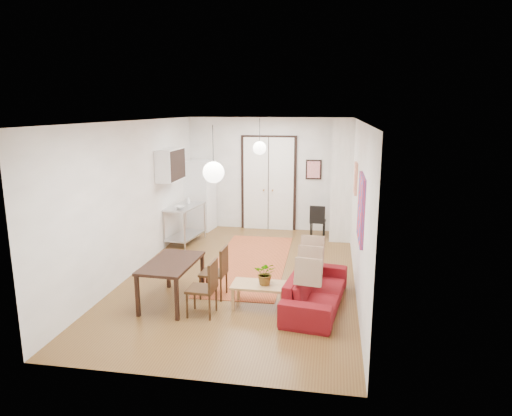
% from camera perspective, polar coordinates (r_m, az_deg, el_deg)
% --- Properties ---
extents(floor, '(7.00, 7.00, 0.00)m').
position_cam_1_polar(floor, '(8.84, -1.67, -8.33)').
color(floor, brown).
rests_on(floor, ground).
extents(ceiling, '(4.20, 7.00, 0.02)m').
position_cam_1_polar(ceiling, '(8.27, -1.80, 10.83)').
color(ceiling, white).
rests_on(ceiling, wall_back).
extents(wall_back, '(4.20, 0.02, 2.90)m').
position_cam_1_polar(wall_back, '(11.84, 1.61, 4.24)').
color(wall_back, white).
rests_on(wall_back, floor).
extents(wall_front, '(4.20, 0.02, 2.90)m').
position_cam_1_polar(wall_front, '(5.16, -9.45, -6.69)').
color(wall_front, white).
rests_on(wall_front, floor).
extents(wall_left, '(0.02, 7.00, 2.90)m').
position_cam_1_polar(wall_left, '(9.08, -14.85, 1.34)').
color(wall_left, white).
rests_on(wall_left, floor).
extents(wall_right, '(0.02, 7.00, 2.90)m').
position_cam_1_polar(wall_right, '(8.29, 12.65, 0.42)').
color(wall_right, white).
rests_on(wall_right, floor).
extents(double_doors, '(1.44, 0.06, 2.50)m').
position_cam_1_polar(double_doors, '(11.83, 1.57, 3.01)').
color(double_doors, white).
rests_on(double_doors, wall_back).
extents(stub_partition, '(0.50, 0.10, 2.90)m').
position_cam_1_polar(stub_partition, '(10.79, 10.68, 3.24)').
color(stub_partition, white).
rests_on(stub_partition, floor).
extents(wall_cabinet, '(0.35, 1.00, 0.70)m').
position_cam_1_polar(wall_cabinet, '(10.31, -10.64, 5.35)').
color(wall_cabinet, white).
rests_on(wall_cabinet, wall_left).
extents(painting_popart, '(0.05, 1.00, 1.00)m').
position_cam_1_polar(painting_popart, '(7.02, 13.01, -0.05)').
color(painting_popart, red).
rests_on(painting_popart, wall_right).
extents(painting_abstract, '(0.05, 0.50, 0.60)m').
position_cam_1_polar(painting_abstract, '(9.01, 12.36, 3.65)').
color(painting_abstract, beige).
rests_on(painting_abstract, wall_right).
extents(poster_back, '(0.40, 0.03, 0.50)m').
position_cam_1_polar(poster_back, '(11.68, 7.21, 4.79)').
color(poster_back, red).
rests_on(poster_back, wall_back).
extents(print_left, '(0.03, 0.44, 0.54)m').
position_cam_1_polar(print_left, '(10.83, -10.49, 5.95)').
color(print_left, olive).
rests_on(print_left, wall_left).
extents(pendant_back, '(0.30, 0.30, 0.80)m').
position_cam_1_polar(pendant_back, '(10.27, 0.45, 7.50)').
color(pendant_back, white).
rests_on(pendant_back, ceiling).
extents(pendant_front, '(0.30, 0.30, 0.80)m').
position_cam_1_polar(pendant_front, '(6.38, -5.33, 4.47)').
color(pendant_front, white).
rests_on(pendant_front, ceiling).
extents(kilim_rug, '(1.52, 3.91, 0.01)m').
position_cam_1_polar(kilim_rug, '(9.48, -0.73, -6.83)').
color(kilim_rug, '#C15930').
rests_on(kilim_rug, floor).
extents(sofa, '(2.05, 1.03, 0.57)m').
position_cam_1_polar(sofa, '(7.47, 7.51, -10.05)').
color(sofa, maroon).
rests_on(sofa, floor).
extents(coffee_table, '(0.88, 0.50, 0.39)m').
position_cam_1_polar(coffee_table, '(7.36, 0.43, -9.86)').
color(coffee_table, '#AD8051').
rests_on(coffee_table, floor).
extents(potted_plant, '(0.34, 0.30, 0.38)m').
position_cam_1_polar(potted_plant, '(7.26, 1.22, -8.15)').
color(potted_plant, '#2B5A28').
rests_on(potted_plant, coffee_table).
extents(kitchen_counter, '(0.75, 1.25, 0.90)m').
position_cam_1_polar(kitchen_counter, '(10.82, -8.87, -1.37)').
color(kitchen_counter, '#B6B8BB').
rests_on(kitchen_counter, floor).
extents(bowl, '(0.28, 0.28, 0.05)m').
position_cam_1_polar(bowl, '(10.47, -9.45, 0.09)').
color(bowl, white).
rests_on(bowl, kitchen_counter).
extents(soap_bottle, '(0.11, 0.11, 0.19)m').
position_cam_1_polar(soap_bottle, '(10.97, -8.54, 1.04)').
color(soap_bottle, '#5390B4').
rests_on(soap_bottle, kitchen_counter).
extents(fridge, '(0.72, 0.72, 1.81)m').
position_cam_1_polar(fridge, '(11.96, -6.98, 1.59)').
color(fridge, white).
rests_on(fridge, floor).
extents(dining_table, '(0.78, 1.30, 0.70)m').
position_cam_1_polar(dining_table, '(7.54, -10.52, -7.17)').
color(dining_table, black).
rests_on(dining_table, floor).
extents(dining_chair_near, '(0.44, 0.60, 0.87)m').
position_cam_1_polar(dining_chair_near, '(7.80, -5.21, -7.30)').
color(dining_chair_near, '#3B2412').
rests_on(dining_chair_near, floor).
extents(dining_chair_far, '(0.44, 0.60, 0.87)m').
position_cam_1_polar(dining_chair_far, '(7.17, -6.65, -9.14)').
color(dining_chair_far, '#3B2412').
rests_on(dining_chair_far, floor).
extents(black_side_chair, '(0.40, 0.40, 0.82)m').
position_cam_1_polar(black_side_chair, '(11.40, 7.75, -1.19)').
color(black_side_chair, black).
rests_on(black_side_chair, floor).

